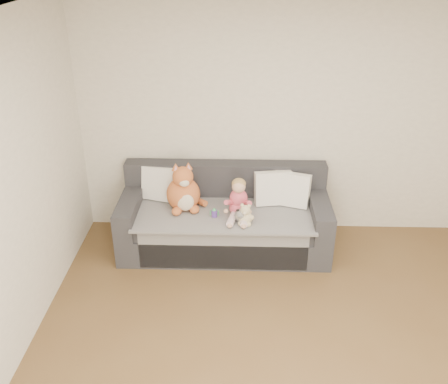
{
  "coord_description": "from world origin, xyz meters",
  "views": [
    {
      "loc": [
        -0.53,
        -2.59,
        3.03
      ],
      "look_at": [
        -0.67,
        1.87,
        0.75
      ],
      "focal_mm": 40.0,
      "sensor_mm": 36.0,
      "label": 1
    }
  ],
  "objects_px": {
    "toddler": "(238,201)",
    "sippy_cup": "(214,212)",
    "sofa": "(225,220)",
    "plush_cat": "(184,192)",
    "teddy_bear": "(245,216)"
  },
  "relations": [
    {
      "from": "toddler",
      "to": "teddy_bear",
      "type": "xyz_separation_m",
      "value": [
        0.07,
        -0.17,
        -0.08
      ]
    },
    {
      "from": "toddler",
      "to": "sippy_cup",
      "type": "distance_m",
      "value": 0.27
    },
    {
      "from": "toddler",
      "to": "sofa",
      "type": "bearing_deg",
      "value": 132.65
    },
    {
      "from": "toddler",
      "to": "teddy_bear",
      "type": "bearing_deg",
      "value": -65.27
    },
    {
      "from": "sofa",
      "to": "teddy_bear",
      "type": "xyz_separation_m",
      "value": [
        0.22,
        -0.35,
        0.26
      ]
    },
    {
      "from": "plush_cat",
      "to": "teddy_bear",
      "type": "relative_size",
      "value": 2.35
    },
    {
      "from": "sofa",
      "to": "toddler",
      "type": "xyz_separation_m",
      "value": [
        0.15,
        -0.17,
        0.33
      ]
    },
    {
      "from": "toddler",
      "to": "sippy_cup",
      "type": "height_order",
      "value": "toddler"
    },
    {
      "from": "plush_cat",
      "to": "teddy_bear",
      "type": "xyz_separation_m",
      "value": [
        0.64,
        -0.31,
        -0.11
      ]
    },
    {
      "from": "sofa",
      "to": "teddy_bear",
      "type": "bearing_deg",
      "value": -58.17
    },
    {
      "from": "toddler",
      "to": "sippy_cup",
      "type": "relative_size",
      "value": 3.97
    },
    {
      "from": "plush_cat",
      "to": "sippy_cup",
      "type": "relative_size",
      "value": 5.23
    },
    {
      "from": "plush_cat",
      "to": "sippy_cup",
      "type": "distance_m",
      "value": 0.4
    },
    {
      "from": "sippy_cup",
      "to": "sofa",
      "type": "bearing_deg",
      "value": 65.26
    },
    {
      "from": "sippy_cup",
      "to": "teddy_bear",
      "type": "bearing_deg",
      "value": -23.22
    }
  ]
}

